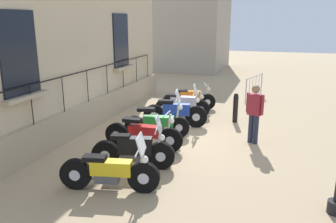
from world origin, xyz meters
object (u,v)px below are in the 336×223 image
(motorcycle_orange, at_px, (189,99))
(bollard, at_px, (236,108))
(motorcycle_yellow, at_px, (110,172))
(motorcycle_silver, at_px, (182,105))
(pedestrian_standing, at_px, (255,111))
(motorcycle_black, at_px, (134,151))
(crowd_barrier, at_px, (254,87))
(motorcycle_red, at_px, (144,134))
(motorcycle_blue, at_px, (176,113))
(motorcycle_green, at_px, (158,123))

(motorcycle_orange, bearing_deg, bollard, -30.51)
(motorcycle_yellow, distance_m, bollard, 5.95)
(motorcycle_silver, distance_m, bollard, 1.90)
(motorcycle_yellow, relative_size, pedestrian_standing, 1.23)
(motorcycle_silver, relative_size, bollard, 1.96)
(motorcycle_silver, bearing_deg, pedestrian_standing, -36.86)
(motorcycle_black, relative_size, pedestrian_standing, 1.16)
(motorcycle_yellow, distance_m, crowd_barrier, 9.65)
(motorcycle_orange, distance_m, crowd_barrier, 3.45)
(bollard, bearing_deg, motorcycle_black, -111.37)
(crowd_barrier, bearing_deg, motorcycle_black, -104.24)
(motorcycle_red, relative_size, motorcycle_blue, 1.06)
(bollard, bearing_deg, motorcycle_orange, 149.49)
(motorcycle_green, height_order, motorcycle_silver, motorcycle_green)
(motorcycle_silver, bearing_deg, motorcycle_yellow, -88.87)
(motorcycle_green, relative_size, motorcycle_orange, 0.97)
(motorcycle_black, xyz_separation_m, motorcycle_green, (-0.24, 2.29, -0.00))
(motorcycle_orange, bearing_deg, motorcycle_blue, -86.72)
(motorcycle_blue, xyz_separation_m, motorcycle_silver, (-0.11, 1.18, -0.04))
(motorcycle_black, bearing_deg, motorcycle_silver, 91.55)
(motorcycle_black, relative_size, motorcycle_red, 0.88)
(motorcycle_red, relative_size, motorcycle_green, 1.14)
(motorcycle_silver, bearing_deg, motorcycle_red, -92.14)
(motorcycle_yellow, xyz_separation_m, bollard, (1.78, 5.68, 0.09))
(motorcycle_red, bearing_deg, motorcycle_blue, 83.97)
(motorcycle_red, distance_m, pedestrian_standing, 3.15)
(motorcycle_silver, relative_size, crowd_barrier, 1.02)
(motorcycle_yellow, relative_size, motorcycle_red, 0.93)
(motorcycle_blue, bearing_deg, motorcycle_red, -96.03)
(motorcycle_yellow, distance_m, motorcycle_red, 2.37)
(motorcycle_orange, height_order, crowd_barrier, crowd_barrier)
(motorcycle_silver, xyz_separation_m, crowd_barrier, (2.22, 3.68, 0.14))
(motorcycle_black, distance_m, pedestrian_standing, 3.66)
(motorcycle_yellow, xyz_separation_m, motorcycle_orange, (-0.13, 6.81, 0.01))
(motorcycle_green, height_order, motorcycle_blue, motorcycle_green)
(bollard, bearing_deg, motorcycle_yellow, -107.42)
(motorcycle_yellow, relative_size, motorcycle_black, 1.06)
(motorcycle_silver, distance_m, crowd_barrier, 4.30)
(motorcycle_orange, relative_size, crowd_barrier, 1.04)
(motorcycle_green, bearing_deg, motorcycle_yellow, -86.16)
(motorcycle_black, height_order, pedestrian_standing, pedestrian_standing)
(motorcycle_blue, distance_m, pedestrian_standing, 2.70)
(motorcycle_yellow, relative_size, bollard, 2.05)
(crowd_barrier, relative_size, pedestrian_standing, 1.15)
(bollard, xyz_separation_m, pedestrian_standing, (0.75, -1.92, 0.44))
(motorcycle_silver, bearing_deg, motorcycle_blue, -84.85)
(motorcycle_green, bearing_deg, crowd_barrier, 68.61)
(bollard, height_order, pedestrian_standing, pedestrian_standing)
(motorcycle_yellow, relative_size, motorcycle_blue, 0.99)
(motorcycle_red, bearing_deg, motorcycle_orange, 88.65)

